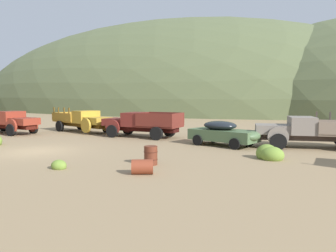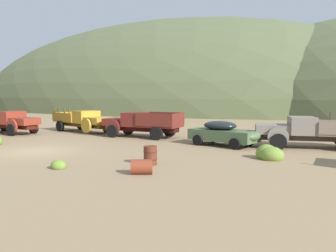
% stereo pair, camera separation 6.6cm
% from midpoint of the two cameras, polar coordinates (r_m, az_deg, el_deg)
% --- Properties ---
extents(ground_plane, '(300.00, 300.00, 0.00)m').
position_cam_midpoint_polar(ground_plane, '(20.30, -21.89, -4.08)').
color(ground_plane, '#937A56').
extents(hill_distant, '(117.05, 62.66, 41.50)m').
position_cam_midpoint_polar(hill_distant, '(83.63, -1.36, 2.96)').
color(hill_distant, '#56603D').
rests_on(hill_distant, ground).
extents(truck_rust_red, '(6.65, 2.52, 1.89)m').
position_cam_midpoint_polar(truck_rust_red, '(30.63, -25.62, 0.64)').
color(truck_rust_red, '#42140D').
rests_on(truck_rust_red, ground).
extents(truck_mustard, '(6.68, 3.14, 2.16)m').
position_cam_midpoint_polar(truck_mustard, '(29.59, -14.13, 0.89)').
color(truck_mustard, '#593D12').
rests_on(truck_mustard, ground).
extents(truck_oxblood, '(6.37, 3.07, 1.91)m').
position_cam_midpoint_polar(truck_oxblood, '(25.57, -5.47, 0.39)').
color(truck_oxblood, black).
rests_on(truck_oxblood, ground).
extents(car_weathered_green, '(4.71, 2.54, 1.57)m').
position_cam_midpoint_polar(car_weathered_green, '(21.12, 9.76, -1.21)').
color(car_weathered_green, '#47603D').
rests_on(car_weathered_green, ground).
extents(truck_primer_gray, '(6.89, 4.17, 2.16)m').
position_cam_midpoint_polar(truck_primer_gray, '(21.60, 22.37, -0.83)').
color(truck_primer_gray, '#3D322D').
rests_on(truck_primer_gray, ground).
extents(oil_drum_tipped, '(1.05, 0.98, 0.60)m').
position_cam_midpoint_polar(oil_drum_tipped, '(13.38, -4.59, -7.03)').
color(oil_drum_tipped, brown).
rests_on(oil_drum_tipped, ground).
extents(oil_drum_spare, '(0.65, 0.65, 0.86)m').
position_cam_midpoint_polar(oil_drum_spare, '(15.14, -3.12, -5.09)').
color(oil_drum_spare, '#5B2819').
rests_on(oil_drum_spare, ground).
extents(bush_front_right, '(1.42, 1.19, 0.94)m').
position_cam_midpoint_polar(bush_front_right, '(17.24, 16.99, -4.69)').
color(bush_front_right, olive).
rests_on(bush_front_right, ground).
extents(bush_front_left, '(0.71, 0.62, 0.50)m').
position_cam_midpoint_polar(bush_front_left, '(15.11, -18.37, -6.51)').
color(bush_front_left, olive).
rests_on(bush_front_left, ground).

